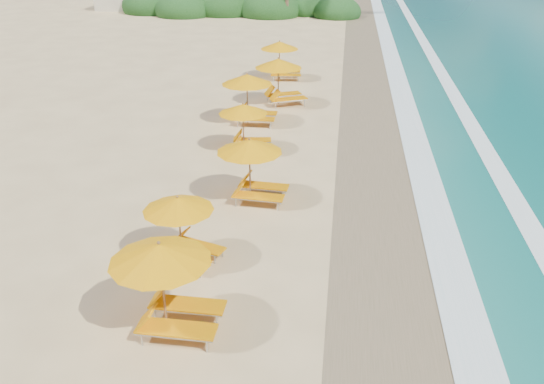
# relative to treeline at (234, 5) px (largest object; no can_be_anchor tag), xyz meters

# --- Properties ---
(ground) EXTENTS (160.00, 160.00, 0.00)m
(ground) POSITION_rel_treeline_xyz_m (9.94, -45.51, -1.00)
(ground) COLOR #D8B87F
(ground) RESTS_ON ground
(wet_sand) EXTENTS (4.00, 160.00, 0.01)m
(wet_sand) POSITION_rel_treeline_xyz_m (13.94, -45.51, -0.99)
(wet_sand) COLOR #877050
(wet_sand) RESTS_ON ground
(surf_foam) EXTENTS (4.00, 160.00, 0.01)m
(surf_foam) POSITION_rel_treeline_xyz_m (16.64, -45.51, -0.97)
(surf_foam) COLOR white
(surf_foam) RESTS_ON ground
(station_3) EXTENTS (2.70, 2.49, 2.49)m
(station_3) POSITION_rel_treeline_xyz_m (8.20, -51.12, 0.40)
(station_3) COLOR olive
(station_3) RESTS_ON ground
(station_4) EXTENTS (2.69, 2.63, 2.11)m
(station_4) POSITION_rel_treeline_xyz_m (7.69, -48.02, 0.18)
(station_4) COLOR olive
(station_4) RESTS_ON ground
(station_5) EXTENTS (2.66, 2.49, 2.36)m
(station_5) POSITION_rel_treeline_xyz_m (9.09, -43.74, 0.33)
(station_5) COLOR olive
(station_5) RESTS_ON ground
(station_6) EXTENTS (2.53, 2.39, 2.16)m
(station_6) POSITION_rel_treeline_xyz_m (8.01, -38.94, 0.21)
(station_6) COLOR olive
(station_6) RESTS_ON ground
(station_7) EXTENTS (2.70, 2.49, 2.53)m
(station_7) POSITION_rel_treeline_xyz_m (7.59, -35.25, 0.42)
(station_7) COLOR olive
(station_7) RESTS_ON ground
(station_8) EXTENTS (3.39, 3.37, 2.58)m
(station_8) POSITION_rel_treeline_xyz_m (8.72, -31.82, 0.45)
(station_8) COLOR olive
(station_8) RESTS_ON ground
(station_9) EXTENTS (2.81, 2.66, 2.42)m
(station_9) POSITION_rel_treeline_xyz_m (8.15, -26.42, 0.36)
(station_9) COLOR olive
(station_9) RESTS_ON ground
(treeline) EXTENTS (25.80, 8.80, 9.74)m
(treeline) POSITION_rel_treeline_xyz_m (0.00, 0.00, 0.00)
(treeline) COLOR #163D14
(treeline) RESTS_ON ground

